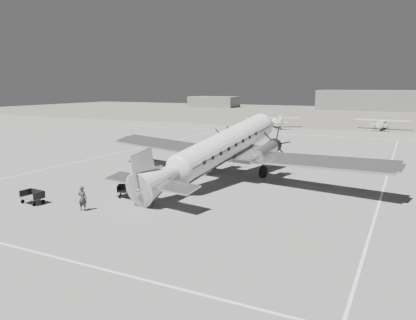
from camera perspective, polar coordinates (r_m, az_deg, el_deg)
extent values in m
plane|color=slate|center=(31.08, -0.08, -4.48)|extent=(260.00, 260.00, 0.00)
cube|color=silver|center=(20.26, -18.68, -13.33)|extent=(60.00, 0.15, 0.01)
cube|color=silver|center=(28.04, 22.58, -6.94)|extent=(0.15, 80.00, 0.01)
cube|color=silver|center=(49.12, -13.73, 0.74)|extent=(0.15, 60.00, 0.01)
cube|color=silver|center=(68.66, 15.11, 3.34)|extent=(90.00, 0.15, 0.01)
cube|color=#5B584C|center=(122.85, 20.36, 6.00)|extent=(260.00, 90.00, 0.01)
cube|color=slate|center=(147.17, 23.50, 7.57)|extent=(42.00, 14.00, 6.00)
cube|color=slate|center=(147.10, 23.59, 8.86)|extent=(42.00, 14.00, 0.60)
cube|color=slate|center=(157.63, 0.84, 8.19)|extent=(18.00, 10.00, 4.00)
imported|color=#2D2D2D|center=(27.48, -17.23, -5.18)|extent=(0.68, 0.53, 1.64)
imported|color=silver|center=(30.92, -9.40, -3.15)|extent=(0.74, 0.88, 1.62)
imported|color=silver|center=(32.17, -7.15, -2.64)|extent=(0.74, 0.88, 1.54)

